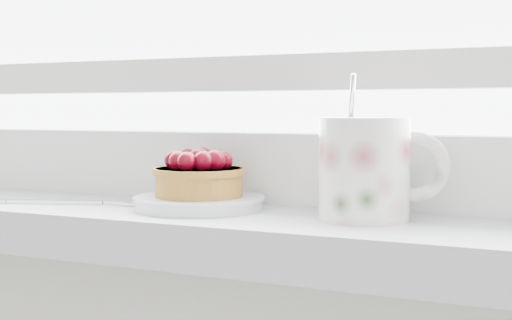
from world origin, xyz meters
The scene contains 4 objects.
saucer centered at (-0.07, 1.89, 0.95)m, with size 0.12×0.12×0.01m, color white.
raspberry_tart centered at (-0.07, 1.89, 0.97)m, with size 0.09×0.09×0.05m.
floral_mug centered at (0.09, 1.89, 0.99)m, with size 0.12×0.10×0.12m.
fork centered at (-0.19, 1.87, 0.94)m, with size 0.20×0.08×0.00m.
Camera 1 is at (0.26, 1.31, 1.03)m, focal length 50.00 mm.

